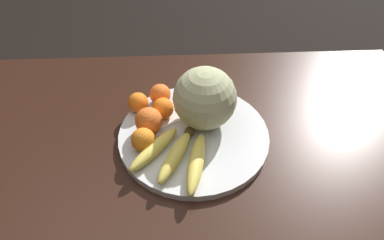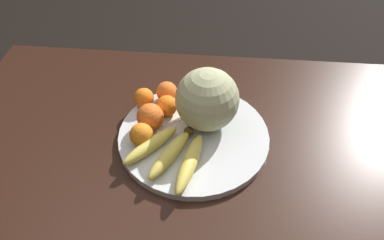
% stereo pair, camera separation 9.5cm
% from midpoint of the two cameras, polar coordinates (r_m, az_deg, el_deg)
% --- Properties ---
extents(kitchen_table, '(1.36, 0.87, 0.77)m').
position_cam_midpoint_polar(kitchen_table, '(1.06, -2.25, -8.61)').
color(kitchen_table, black).
rests_on(kitchen_table, ground_plane).
extents(fruit_bowl, '(0.40, 0.40, 0.02)m').
position_cam_midpoint_polar(fruit_bowl, '(0.99, -2.74, -2.55)').
color(fruit_bowl, silver).
rests_on(fruit_bowl, kitchen_table).
extents(melon, '(0.17, 0.17, 0.17)m').
position_cam_midpoint_polar(melon, '(0.96, -0.87, 3.21)').
color(melon, '#B2B789').
rests_on(melon, fruit_bowl).
extents(banana_bunch, '(0.21, 0.22, 0.04)m').
position_cam_midpoint_polar(banana_bunch, '(0.91, -5.28, -5.66)').
color(banana_bunch, '#473819').
rests_on(banana_bunch, fruit_bowl).
extents(orange_front_left, '(0.06, 0.06, 0.06)m').
position_cam_midpoint_polar(orange_front_left, '(1.07, -7.43, 3.77)').
color(orange_front_left, orange).
rests_on(orange_front_left, fruit_bowl).
extents(orange_front_right, '(0.07, 0.07, 0.07)m').
position_cam_midpoint_polar(orange_front_right, '(0.98, -9.38, -0.27)').
color(orange_front_right, orange).
rests_on(orange_front_right, fruit_bowl).
extents(orange_mid_center, '(0.06, 0.06, 0.06)m').
position_cam_midpoint_polar(orange_mid_center, '(1.05, -10.80, 2.52)').
color(orange_mid_center, orange).
rests_on(orange_mid_center, fruit_bowl).
extents(orange_back_left, '(0.06, 0.06, 0.06)m').
position_cam_midpoint_polar(orange_back_left, '(1.02, -7.12, 1.64)').
color(orange_back_left, orange).
rests_on(orange_back_left, fruit_bowl).
extents(orange_back_right, '(0.06, 0.06, 0.06)m').
position_cam_midpoint_polar(orange_back_right, '(0.95, -10.34, -3.12)').
color(orange_back_right, orange).
rests_on(orange_back_right, fruit_bowl).
extents(produce_tag, '(0.10, 0.08, 0.00)m').
position_cam_midpoint_polar(produce_tag, '(1.02, -7.34, -0.72)').
color(produce_tag, white).
rests_on(produce_tag, fruit_bowl).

